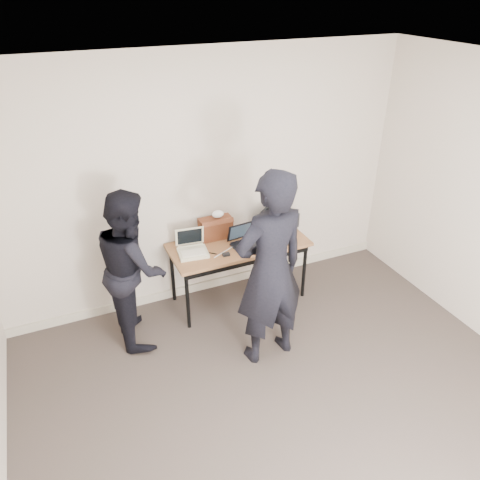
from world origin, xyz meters
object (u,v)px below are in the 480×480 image
laptop_center (244,240)px  person_typist (270,271)px  leather_satchel (216,228)px  laptop_right (273,224)px  person_observer (132,267)px  desk (239,249)px  laptop_beige (192,249)px  equipment_box (283,219)px

laptop_center → person_typist: person_typist is taller
leather_satchel → laptop_right: bearing=-4.6°
person_typist → person_observer: bearing=-43.0°
desk → laptop_right: laptop_right is taller
laptop_beige → person_typist: bearing=-59.9°
desk → laptop_center: (0.04, -0.03, 0.11)m
laptop_right → person_typist: size_ratio=0.27×
desk → person_typist: person_typist is taller
leather_satchel → person_typist: person_typist is taller
desk → laptop_beige: (-0.52, 0.03, 0.11)m
laptop_center → leather_satchel: size_ratio=0.87×
laptop_center → desk: bearing=141.1°
leather_satchel → equipment_box: leather_satchel is taller
leather_satchel → equipment_box: bearing=-2.1°
laptop_beige → person_typist: person_typist is taller
laptop_beige → leather_satchel: 0.40m
desk → person_observer: person_observer is taller
desk → leather_satchel: bearing=128.0°
laptop_right → person_typist: (-0.60, -1.10, 0.18)m
equipment_box → person_observer: person_observer is taller
desk → laptop_beige: size_ratio=4.52×
laptop_center → person_observer: size_ratio=0.20×
laptop_beige → equipment_box: laptop_beige is taller
laptop_center → equipment_box: size_ratio=1.07×
desk → person_typist: 0.98m
laptop_right → equipment_box: laptop_right is taller
laptop_center → person_typist: (-0.15, -0.90, 0.19)m
equipment_box → laptop_right: bearing=-169.6°
person_observer → desk: bearing=-83.3°
desk → laptop_beige: 0.53m
laptop_center → laptop_right: 0.50m
laptop_beige → person_observer: 0.68m
leather_satchel → person_typist: 1.17m
laptop_beige → laptop_right: size_ratio=0.64×
desk → laptop_right: (0.50, 0.17, 0.12)m
person_observer → person_typist: bearing=-126.2°
equipment_box → person_observer: size_ratio=0.18×
laptop_center → equipment_box: 0.63m
laptop_right → person_observer: bearing=149.6°
laptop_beige → desk: bearing=3.5°
laptop_center → person_observer: 1.23m
laptop_beige → leather_satchel: bearing=36.9°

